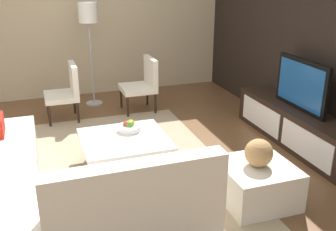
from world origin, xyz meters
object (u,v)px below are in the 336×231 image
object	(u,v)px
decorative_ball	(259,153)
ottoman	(256,183)
coffee_table	(125,152)
floor_lamp	(89,19)
television	(302,85)
accent_chair_far	(143,81)
sectional_couch	(37,186)
media_console	(296,127)
accent_chair_near	(67,89)
fruit_bowl	(129,127)

from	to	relation	value
decorative_ball	ottoman	bearing A→B (deg)	0.00
coffee_table	floor_lamp	distance (m)	2.71
television	accent_chair_far	xyz separation A→B (m)	(-1.95, -1.55, -0.34)
sectional_couch	decorative_ball	bearing A→B (deg)	76.45
television	sectional_couch	bearing A→B (deg)	-80.89
floor_lamp	accent_chair_far	size ratio (longest dim) A/B	1.96
media_console	accent_chair_near	world-z (taller)	accent_chair_near
accent_chair_near	accent_chair_far	size ratio (longest dim) A/B	1.00
floor_lamp	decorative_ball	bearing A→B (deg)	16.73
media_console	floor_lamp	bearing A→B (deg)	-137.82
sectional_couch	coffee_table	bearing A→B (deg)	122.24
floor_lamp	accent_chair_far	bearing A→B (deg)	52.00
coffee_table	decorative_ball	size ratio (longest dim) A/B	3.53
coffee_table	floor_lamp	world-z (taller)	floor_lamp
media_console	sectional_couch	world-z (taller)	sectional_couch
media_console	coffee_table	size ratio (longest dim) A/B	2.25
coffee_table	floor_lamp	bearing A→B (deg)	179.61
media_console	floor_lamp	world-z (taller)	floor_lamp
media_console	coffee_table	xyz separation A→B (m)	(-0.10, -2.30, -0.05)
fruit_bowl	accent_chair_far	xyz separation A→B (m)	(-1.66, 0.65, 0.06)
coffee_table	sectional_couch	bearing A→B (deg)	-57.76
coffee_table	accent_chair_near	distance (m)	1.90
floor_lamp	television	bearing A→B (deg)	42.19
ottoman	accent_chair_far	xyz separation A→B (m)	(-2.97, -0.34, 0.29)
television	ottoman	xyz separation A→B (m)	(1.03, -1.21, -0.63)
coffee_table	decorative_ball	xyz separation A→B (m)	(1.13, 1.08, 0.34)
accent_chair_near	accent_chair_far	world-z (taller)	same
media_console	television	distance (m)	0.58
television	fruit_bowl	distance (m)	2.25
sectional_couch	coffee_table	xyz separation A→B (m)	(-0.63, 1.00, -0.08)
media_console	coffee_table	bearing A→B (deg)	-92.49
television	sectional_couch	xyz separation A→B (m)	(0.53, -3.29, -0.54)
sectional_couch	coffee_table	world-z (taller)	sectional_couch
television	accent_chair_near	world-z (taller)	television
media_console	decorative_ball	xyz separation A→B (m)	(1.03, -1.21, 0.29)
media_console	ottoman	xyz separation A→B (m)	(1.03, -1.21, -0.05)
television	decorative_ball	xyz separation A→B (m)	(1.03, -1.21, -0.29)
accent_chair_near	television	bearing A→B (deg)	66.41
television	fruit_bowl	bearing A→B (deg)	-97.29
media_console	ottoman	world-z (taller)	media_console
sectional_couch	decorative_ball	size ratio (longest dim) A/B	9.13
television	fruit_bowl	size ratio (longest dim) A/B	3.48
accent_chair_near	decorative_ball	world-z (taller)	accent_chair_near
media_console	floor_lamp	size ratio (longest dim) A/B	1.29
floor_lamp	accent_chair_near	bearing A→B (deg)	-38.94
sectional_couch	television	bearing A→B (deg)	99.11
coffee_table	ottoman	size ratio (longest dim) A/B	1.40
fruit_bowl	television	bearing A→B (deg)	82.71
decorative_ball	fruit_bowl	bearing A→B (deg)	-143.17
sectional_couch	accent_chair_near	bearing A→B (deg)	167.76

